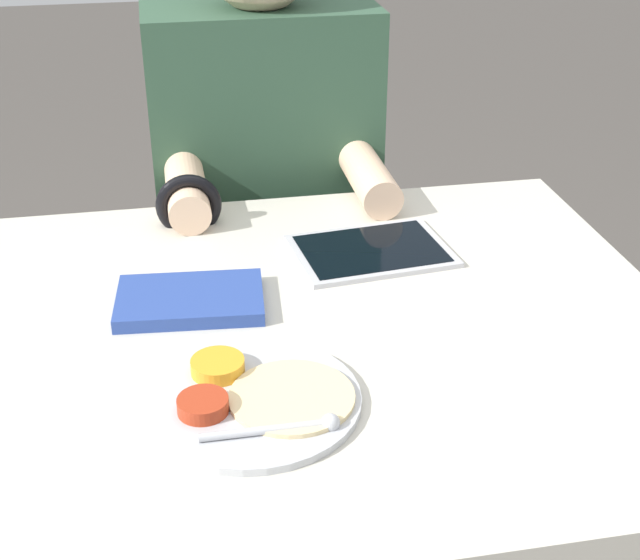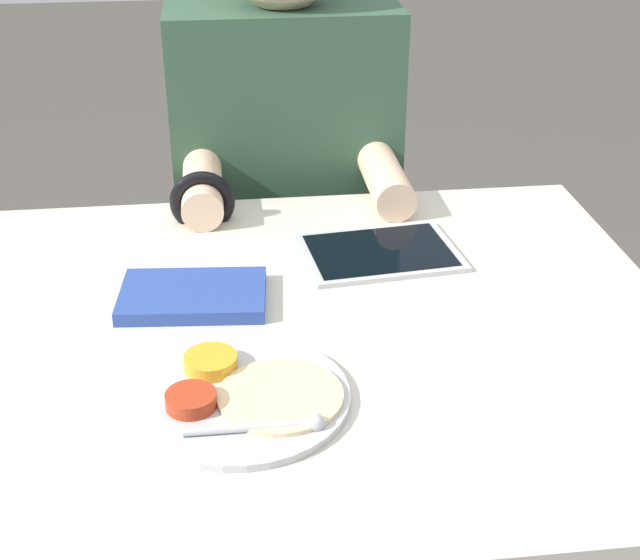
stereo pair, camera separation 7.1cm
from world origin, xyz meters
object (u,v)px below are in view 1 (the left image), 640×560
at_px(person_diner, 268,237).
at_px(tablet_device, 371,251).
at_px(thali_tray, 253,398).
at_px(red_notebook, 190,301).

bearing_deg(person_diner, tablet_device, -74.87).
distance_m(thali_tray, person_diner, 0.80).
bearing_deg(tablet_device, thali_tray, -122.77).
xyz_separation_m(thali_tray, tablet_device, (0.23, 0.36, -0.00)).
bearing_deg(red_notebook, person_diner, 71.56).
relative_size(red_notebook, tablet_device, 0.84).
xyz_separation_m(thali_tray, red_notebook, (-0.06, 0.25, 0.00)).
bearing_deg(tablet_device, person_diner, 105.13).
bearing_deg(red_notebook, thali_tray, -76.39).
relative_size(red_notebook, person_diner, 0.18).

